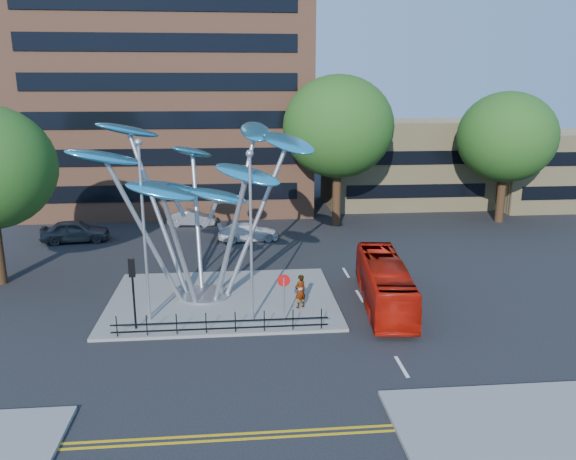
{
  "coord_description": "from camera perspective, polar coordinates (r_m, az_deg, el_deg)",
  "views": [
    {
      "loc": [
        -0.12,
        -22.47,
        11.3
      ],
      "look_at": [
        2.34,
        4.0,
        4.39
      ],
      "focal_mm": 35.0,
      "sensor_mm": 36.0,
      "label": 1
    }
  ],
  "objects": [
    {
      "name": "red_bus",
      "position": [
        29.87,
        9.75,
        -5.34
      ],
      "size": [
        3.05,
        9.03,
        2.47
      ],
      "primitive_type": "imported",
      "rotation": [
        0.0,
        0.0,
        -0.11
      ],
      "color": "#B51408",
      "rests_on": "ground"
    },
    {
      "name": "tree_right",
      "position": [
        45.32,
        5.11,
        10.39
      ],
      "size": [
        8.8,
        8.8,
        12.11
      ],
      "color": "black",
      "rests_on": "ground"
    },
    {
      "name": "street_lamp_left",
      "position": [
        27.0,
        -14.51,
        1.38
      ],
      "size": [
        0.36,
        0.36,
        8.8
      ],
      "color": "#9EA0A5",
      "rests_on": "traffic_island"
    },
    {
      "name": "double_yellow_far",
      "position": [
        19.72,
        -4.27,
        -20.41
      ],
      "size": [
        40.0,
        0.12,
        0.01
      ],
      "primitive_type": "cube",
      "color": "gold",
      "rests_on": "ground"
    },
    {
      "name": "low_building_far",
      "position": [
        59.29,
        25.42,
        5.61
      ],
      "size": [
        12.0,
        8.0,
        7.0
      ],
      "primitive_type": "cube",
      "color": "tan",
      "rests_on": "ground"
    },
    {
      "name": "pavement_right",
      "position": [
        22.11,
        27.24,
        -17.72
      ],
      "size": [
        12.0,
        6.0,
        0.15
      ],
      "primitive_type": "cube",
      "color": "slate",
      "rests_on": "ground"
    },
    {
      "name": "double_yellow_near",
      "position": [
        19.97,
        -4.29,
        -19.92
      ],
      "size": [
        40.0,
        0.12,
        0.01
      ],
      "primitive_type": "cube",
      "color": "gold",
      "rests_on": "ground"
    },
    {
      "name": "traffic_light_island",
      "position": [
        26.88,
        -15.52,
        -4.83
      ],
      "size": [
        0.28,
        0.18,
        3.42
      ],
      "color": "black",
      "rests_on": "traffic_island"
    },
    {
      "name": "traffic_island",
      "position": [
        30.61,
        -6.63,
        -7.04
      ],
      "size": [
        12.0,
        9.0,
        0.15
      ],
      "primitive_type": "cube",
      "color": "slate",
      "rests_on": "ground"
    },
    {
      "name": "pedestrian",
      "position": [
        28.88,
        1.25,
        -6.24
      ],
      "size": [
        0.77,
        0.69,
        1.78
      ],
      "primitive_type": "imported",
      "rotation": [
        0.0,
        0.0,
        3.66
      ],
      "color": "gray",
      "rests_on": "traffic_island"
    },
    {
      "name": "pedestrian_railing_front",
      "position": [
        26.46,
        -6.85,
        -9.5
      ],
      "size": [
        10.0,
        0.06,
        1.0
      ],
      "color": "black",
      "rests_on": "traffic_island"
    },
    {
      "name": "parked_car_mid",
      "position": [
        46.85,
        -9.73,
        1.21
      ],
      "size": [
        4.0,
        1.72,
        1.28
      ],
      "primitive_type": "imported",
      "rotation": [
        0.0,
        0.0,
        1.48
      ],
      "color": "#97999E",
      "rests_on": "ground"
    },
    {
      "name": "street_lamp_right",
      "position": [
        26.22,
        -3.8,
        0.85
      ],
      "size": [
        0.36,
        0.36,
        8.3
      ],
      "color": "#9EA0A5",
      "rests_on": "traffic_island"
    },
    {
      "name": "brick_tower",
      "position": [
        54.91,
        -12.05,
        18.14
      ],
      "size": [
        25.0,
        15.0,
        30.0
      ],
      "primitive_type": "cube",
      "color": "#925B40",
      "rests_on": "ground"
    },
    {
      "name": "ground",
      "position": [
        25.15,
        -4.57,
        -12.17
      ],
      "size": [
        120.0,
        120.0,
        0.0
      ],
      "primitive_type": "plane",
      "color": "black",
      "rests_on": "ground"
    },
    {
      "name": "low_building_near",
      "position": [
        55.37,
        11.75,
        6.7
      ],
      "size": [
        15.0,
        8.0,
        8.0
      ],
      "primitive_type": "cube",
      "color": "tan",
      "rests_on": "ground"
    },
    {
      "name": "tree_far",
      "position": [
        49.84,
        21.32,
        8.77
      ],
      "size": [
        8.0,
        8.0,
        10.81
      ],
      "color": "black",
      "rests_on": "ground"
    },
    {
      "name": "parked_car_left",
      "position": [
        44.26,
        -20.8,
        -0.09
      ],
      "size": [
        5.02,
        2.5,
        1.64
      ],
      "primitive_type": "imported",
      "rotation": [
        0.0,
        0.0,
        1.69
      ],
      "color": "#46494E",
      "rests_on": "ground"
    },
    {
      "name": "leaf_sculpture",
      "position": [
        29.55,
        -9.07,
        5.78
      ],
      "size": [
        12.72,
        9.54,
        9.51
      ],
      "color": "#9EA0A5",
      "rests_on": "traffic_island"
    },
    {
      "name": "parked_car_right",
      "position": [
        41.85,
        -4.07,
        -0.21
      ],
      "size": [
        4.62,
        2.23,
        1.3
      ],
      "primitive_type": "imported",
      "rotation": [
        0.0,
        0.0,
        1.67
      ],
      "color": "silver",
      "rests_on": "ground"
    },
    {
      "name": "no_entry_sign_island",
      "position": [
        26.81,
        -0.43,
        -6.14
      ],
      "size": [
        0.6,
        0.1,
        2.45
      ],
      "color": "#9EA0A5",
      "rests_on": "traffic_island"
    }
  ]
}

